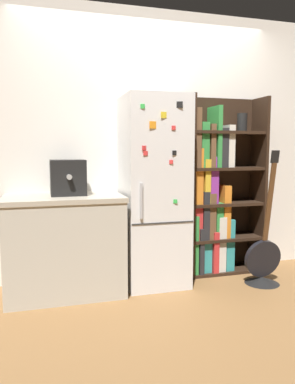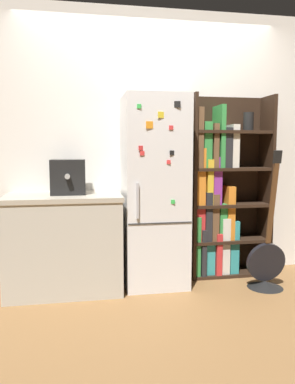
{
  "view_description": "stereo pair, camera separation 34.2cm",
  "coord_description": "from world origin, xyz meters",
  "px_view_note": "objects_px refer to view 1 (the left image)",
  "views": [
    {
      "loc": [
        -1.0,
        -3.12,
        1.25
      ],
      "look_at": [
        -0.07,
        0.15,
        0.87
      ],
      "focal_mm": 35.0,
      "sensor_mm": 36.0,
      "label": 1
    },
    {
      "loc": [
        -0.66,
        -3.2,
        1.25
      ],
      "look_at": [
        -0.07,
        0.15,
        0.87
      ],
      "focal_mm": 35.0,
      "sensor_mm": 36.0,
      "label": 2
    }
  ],
  "objects_px": {
    "espresso_machine": "(68,177)",
    "guitar": "(263,265)",
    "bookshelf": "(214,195)",
    "refrigerator": "(154,192)"
  },
  "relations": [
    {
      "from": "espresso_machine",
      "to": "guitar",
      "type": "bearing_deg",
      "value": -10.57
    },
    {
      "from": "guitar",
      "to": "bookshelf",
      "type": "bearing_deg",
      "value": 123.21
    },
    {
      "from": "guitar",
      "to": "espresso_machine",
      "type": "bearing_deg",
      "value": 169.43
    },
    {
      "from": "refrigerator",
      "to": "bookshelf",
      "type": "height_order",
      "value": "bookshelf"
    },
    {
      "from": "bookshelf",
      "to": "guitar",
      "type": "bearing_deg",
      "value": -56.79
    },
    {
      "from": "espresso_machine",
      "to": "bookshelf",
      "type": "bearing_deg",
      "value": 4.94
    },
    {
      "from": "bookshelf",
      "to": "guitar",
      "type": "height_order",
      "value": "bookshelf"
    },
    {
      "from": "bookshelf",
      "to": "espresso_machine",
      "type": "xyz_separation_m",
      "value": [
        -1.46,
        -0.13,
        0.22
      ]
    },
    {
      "from": "espresso_machine",
      "to": "refrigerator",
      "type": "bearing_deg",
      "value": -1.17
    },
    {
      "from": "espresso_machine",
      "to": "guitar",
      "type": "relative_size",
      "value": 0.27
    }
  ]
}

